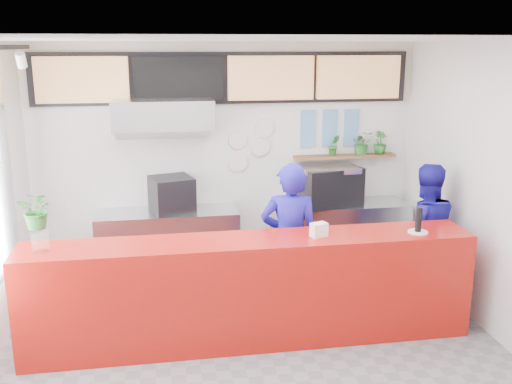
# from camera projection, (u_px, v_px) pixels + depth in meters

# --- Properties ---
(floor) EXTENTS (5.00, 5.00, 0.00)m
(floor) POSITION_uv_depth(u_px,v_px,m) (258.00, 360.00, 5.52)
(floor) COLOR slate
(floor) RESTS_ON ground
(ceiling) EXTENTS (5.00, 5.00, 0.00)m
(ceiling) POSITION_uv_depth(u_px,v_px,m) (258.00, 40.00, 4.76)
(ceiling) COLOR silver
(wall_back) EXTENTS (5.00, 0.00, 5.00)m
(wall_back) POSITION_uv_depth(u_px,v_px,m) (226.00, 159.00, 7.53)
(wall_back) COLOR white
(wall_back) RESTS_ON ground
(wall_right) EXTENTS (0.00, 5.00, 5.00)m
(wall_right) POSITION_uv_depth(u_px,v_px,m) (511.00, 200.00, 5.54)
(wall_right) COLOR white
(wall_right) RESTS_ON ground
(service_counter) EXTENTS (4.50, 0.60, 1.10)m
(service_counter) POSITION_uv_depth(u_px,v_px,m) (251.00, 291.00, 5.76)
(service_counter) COLOR #A6130B
(service_counter) RESTS_ON ground
(cream_band) EXTENTS (5.00, 0.02, 0.80)m
(cream_band) POSITION_uv_depth(u_px,v_px,m) (225.00, 74.00, 7.24)
(cream_band) COLOR beige
(cream_band) RESTS_ON wall_back
(prep_bench) EXTENTS (1.80, 0.60, 0.90)m
(prep_bench) POSITION_uv_depth(u_px,v_px,m) (169.00, 245.00, 7.38)
(prep_bench) COLOR #B2B5BA
(prep_bench) RESTS_ON ground
(panini_oven) EXTENTS (0.61, 0.61, 0.44)m
(panini_oven) POSITION_uv_depth(u_px,v_px,m) (172.00, 194.00, 7.22)
(panini_oven) COLOR black
(panini_oven) RESTS_ON prep_bench
(extraction_hood) EXTENTS (1.20, 0.70, 0.35)m
(extraction_hood) POSITION_uv_depth(u_px,v_px,m) (163.00, 114.00, 6.90)
(extraction_hood) COLOR #B2B5BA
(extraction_hood) RESTS_ON ceiling
(hood_lip) EXTENTS (1.20, 0.69, 0.31)m
(hood_lip) POSITION_uv_depth(u_px,v_px,m) (164.00, 130.00, 6.95)
(hood_lip) COLOR #B2B5BA
(hood_lip) RESTS_ON ceiling
(right_bench) EXTENTS (1.80, 0.60, 0.90)m
(right_bench) POSITION_uv_depth(u_px,v_px,m) (339.00, 235.00, 7.74)
(right_bench) COLOR #B2B5BA
(right_bench) RESTS_ON ground
(espresso_machine) EXTENTS (0.90, 0.73, 0.51)m
(espresso_machine) POSITION_uv_depth(u_px,v_px,m) (328.00, 186.00, 7.54)
(espresso_machine) COLOR black
(espresso_machine) RESTS_ON right_bench
(espresso_tray) EXTENTS (0.75, 0.52, 0.07)m
(espresso_tray) POSITION_uv_depth(u_px,v_px,m) (328.00, 169.00, 7.48)
(espresso_tray) COLOR silver
(espresso_tray) RESTS_ON espresso_machine
(herb_shelf) EXTENTS (1.40, 0.18, 0.04)m
(herb_shelf) POSITION_uv_depth(u_px,v_px,m) (345.00, 156.00, 7.68)
(herb_shelf) COLOR brown
(herb_shelf) RESTS_ON wall_back
(menu_board_far_left) EXTENTS (1.10, 0.10, 0.55)m
(menu_board_far_left) POSITION_uv_depth(u_px,v_px,m) (82.00, 80.00, 6.87)
(menu_board_far_left) COLOR tan
(menu_board_far_left) RESTS_ON wall_back
(menu_board_mid_left) EXTENTS (1.10, 0.10, 0.55)m
(menu_board_mid_left) POSITION_uv_depth(u_px,v_px,m) (179.00, 79.00, 7.06)
(menu_board_mid_left) COLOR black
(menu_board_mid_left) RESTS_ON wall_back
(menu_board_mid_right) EXTENTS (1.10, 0.10, 0.55)m
(menu_board_mid_right) POSITION_uv_depth(u_px,v_px,m) (271.00, 78.00, 7.24)
(menu_board_mid_right) COLOR tan
(menu_board_mid_right) RESTS_ON wall_back
(menu_board_far_right) EXTENTS (1.10, 0.10, 0.55)m
(menu_board_far_right) POSITION_uv_depth(u_px,v_px,m) (358.00, 77.00, 7.42)
(menu_board_far_right) COLOR tan
(menu_board_far_right) RESTS_ON wall_back
(soffit) EXTENTS (4.80, 0.04, 0.65)m
(soffit) POSITION_uv_depth(u_px,v_px,m) (226.00, 78.00, 7.23)
(soffit) COLOR black
(soffit) RESTS_ON wall_back
(dec_plate_a) EXTENTS (0.24, 0.03, 0.24)m
(dec_plate_a) POSITION_uv_depth(u_px,v_px,m) (238.00, 140.00, 7.46)
(dec_plate_a) COLOR silver
(dec_plate_a) RESTS_ON wall_back
(dec_plate_b) EXTENTS (0.24, 0.03, 0.24)m
(dec_plate_b) POSITION_uv_depth(u_px,v_px,m) (260.00, 147.00, 7.53)
(dec_plate_b) COLOR silver
(dec_plate_b) RESTS_ON wall_back
(dec_plate_c) EXTENTS (0.24, 0.03, 0.24)m
(dec_plate_c) POSITION_uv_depth(u_px,v_px,m) (238.00, 162.00, 7.53)
(dec_plate_c) COLOR silver
(dec_plate_c) RESTS_ON wall_back
(dec_plate_d) EXTENTS (0.24, 0.03, 0.24)m
(dec_plate_d) POSITION_uv_depth(u_px,v_px,m) (264.00, 128.00, 7.48)
(dec_plate_d) COLOR silver
(dec_plate_d) RESTS_ON wall_back
(photo_frame_a) EXTENTS (0.20, 0.02, 0.25)m
(photo_frame_a) POSITION_uv_depth(u_px,v_px,m) (308.00, 119.00, 7.56)
(photo_frame_a) COLOR #598CBF
(photo_frame_a) RESTS_ON wall_back
(photo_frame_b) EXTENTS (0.20, 0.02, 0.25)m
(photo_frame_b) POSITION_uv_depth(u_px,v_px,m) (330.00, 119.00, 7.60)
(photo_frame_b) COLOR #598CBF
(photo_frame_b) RESTS_ON wall_back
(photo_frame_c) EXTENTS (0.20, 0.02, 0.25)m
(photo_frame_c) POSITION_uv_depth(u_px,v_px,m) (352.00, 118.00, 7.65)
(photo_frame_c) COLOR #598CBF
(photo_frame_c) RESTS_ON wall_back
(photo_frame_d) EXTENTS (0.20, 0.02, 0.25)m
(photo_frame_d) POSITION_uv_depth(u_px,v_px,m) (308.00, 138.00, 7.62)
(photo_frame_d) COLOR #598CBF
(photo_frame_d) RESTS_ON wall_back
(photo_frame_e) EXTENTS (0.20, 0.02, 0.25)m
(photo_frame_e) POSITION_uv_depth(u_px,v_px,m) (330.00, 137.00, 7.67)
(photo_frame_e) COLOR #598CBF
(photo_frame_e) RESTS_ON wall_back
(photo_frame_f) EXTENTS (0.20, 0.02, 0.25)m
(photo_frame_f) POSITION_uv_depth(u_px,v_px,m) (351.00, 137.00, 7.71)
(photo_frame_f) COLOR #598CBF
(photo_frame_f) RESTS_ON wall_back
(staff_center) EXTENTS (0.72, 0.55, 1.76)m
(staff_center) POSITION_uv_depth(u_px,v_px,m) (290.00, 242.00, 6.21)
(staff_center) COLOR #1C1593
(staff_center) RESTS_ON ground
(staff_right) EXTENTS (0.88, 0.73, 1.66)m
(staff_right) POSITION_uv_depth(u_px,v_px,m) (423.00, 233.00, 6.64)
(staff_right) COLOR #1C1593
(staff_right) RESTS_ON ground
(herb_b) EXTENTS (0.16, 0.13, 0.28)m
(herb_b) POSITION_uv_depth(u_px,v_px,m) (334.00, 145.00, 7.62)
(herb_b) COLOR #266B25
(herb_b) RESTS_ON herb_shelf
(herb_c) EXTENTS (0.31, 0.27, 0.32)m
(herb_c) POSITION_uv_depth(u_px,v_px,m) (362.00, 143.00, 7.68)
(herb_c) COLOR #266B25
(herb_c) RESTS_ON herb_shelf
(herb_d) EXTENTS (0.21, 0.20, 0.31)m
(herb_d) POSITION_uv_depth(u_px,v_px,m) (380.00, 143.00, 7.72)
(herb_d) COLOR #266B25
(herb_d) RESTS_ON herb_shelf
(glass_vase) EXTENTS (0.19, 0.19, 0.20)m
(glass_vase) POSITION_uv_depth(u_px,v_px,m) (40.00, 241.00, 5.26)
(glass_vase) COLOR white
(glass_vase) RESTS_ON service_counter
(basil_vase) EXTENTS (0.38, 0.35, 0.36)m
(basil_vase) POSITION_uv_depth(u_px,v_px,m) (37.00, 210.00, 5.19)
(basil_vase) COLOR #266B25
(basil_vase) RESTS_ON glass_vase
(napkin_holder) EXTENTS (0.19, 0.15, 0.14)m
(napkin_holder) POSITION_uv_depth(u_px,v_px,m) (319.00, 230.00, 5.68)
(napkin_holder) COLOR white
(napkin_holder) RESTS_ON service_counter
(white_plate) EXTENTS (0.24, 0.24, 0.02)m
(white_plate) POSITION_uv_depth(u_px,v_px,m) (418.00, 232.00, 5.81)
(white_plate) COLOR white
(white_plate) RESTS_ON service_counter
(pepper_mill) EXTENTS (0.07, 0.07, 0.25)m
(pepper_mill) POSITION_uv_depth(u_px,v_px,m) (419.00, 219.00, 5.78)
(pepper_mill) COLOR black
(pepper_mill) RESTS_ON white_plate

